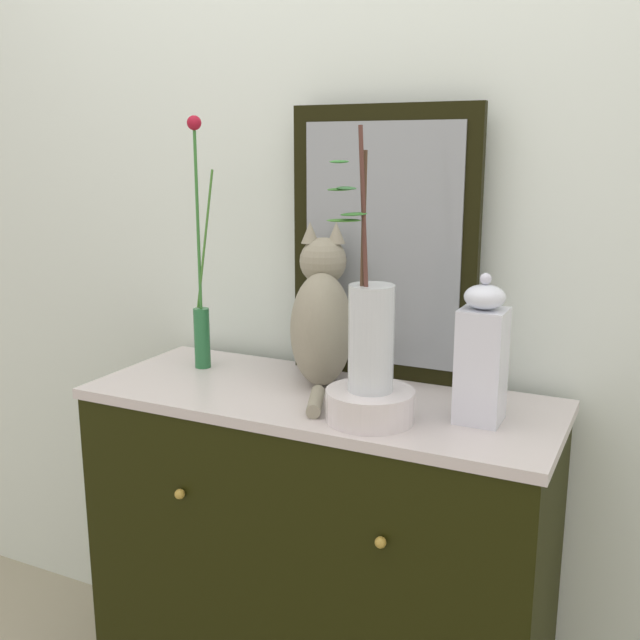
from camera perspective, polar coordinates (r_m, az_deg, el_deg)
wall_back at (r=1.94m, az=3.85°, el=7.08°), size 4.40×0.08×2.60m
sideboard at (r=1.95m, az=-0.00°, el=-18.86°), size 1.11×0.46×0.94m
mirror_leaning at (r=1.83m, az=4.85°, el=5.77°), size 0.48×0.03×0.67m
cat_sitting at (r=1.79m, az=0.13°, el=0.13°), size 0.21×0.35×0.39m
vase_slim_green at (r=1.95m, az=-9.16°, el=1.57°), size 0.07×0.04×0.64m
bowl_porcelain at (r=1.58m, az=3.88°, el=-6.55°), size 0.19×0.19×0.07m
vase_glass_clear at (r=1.54m, az=3.88°, el=-0.84°), size 0.14×0.13×0.54m
jar_lidded_porcelain at (r=1.58m, az=12.35°, el=-2.69°), size 0.09×0.09×0.32m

